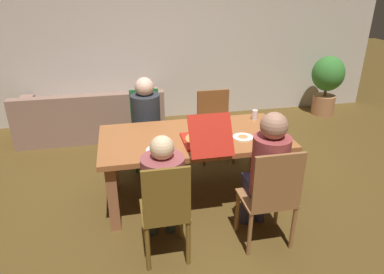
{
  "coord_description": "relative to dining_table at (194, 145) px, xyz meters",
  "views": [
    {
      "loc": [
        -0.69,
        -3.22,
        2.22
      ],
      "look_at": [
        0.0,
        0.1,
        0.69
      ],
      "focal_mm": 32.4,
      "sensor_mm": 36.0,
      "label": 1
    }
  ],
  "objects": [
    {
      "name": "ground_plane",
      "position": [
        0.0,
        0.0,
        -0.64
      ],
      "size": [
        20.0,
        20.0,
        0.0
      ],
      "primitive_type": "plane",
      "color": "brown"
    },
    {
      "name": "back_wall",
      "position": [
        0.0,
        2.63,
        0.79
      ],
      "size": [
        7.72,
        0.12,
        2.88
      ],
      "primitive_type": "cube",
      "color": "beige",
      "rests_on": "ground"
    },
    {
      "name": "dining_table",
      "position": [
        0.0,
        0.0,
        0.0
      ],
      "size": [
        1.94,
        0.97,
        0.75
      ],
      "color": "#A45E31",
      "rests_on": "ground"
    },
    {
      "name": "chair_0",
      "position": [
        -0.43,
        0.94,
        -0.11
      ],
      "size": [
        0.39,
        0.42,
        0.97
      ],
      "color": "#277336",
      "rests_on": "ground"
    },
    {
      "name": "person_0",
      "position": [
        -0.43,
        0.79,
        0.05
      ],
      "size": [
        0.36,
        0.55,
        1.18
      ],
      "color": "#403141",
      "rests_on": "ground"
    },
    {
      "name": "chair_1",
      "position": [
        0.48,
        -0.92,
        -0.09
      ],
      "size": [
        0.46,
        0.39,
        0.98
      ],
      "color": "#946139",
      "rests_on": "ground"
    },
    {
      "name": "person_1",
      "position": [
        0.48,
        -0.78,
        0.1
      ],
      "size": [
        0.32,
        0.48,
        1.27
      ],
      "color": "#2F2E48",
      "rests_on": "ground"
    },
    {
      "name": "chair_2",
      "position": [
        -0.43,
        -0.9,
        -0.13
      ],
      "size": [
        0.39,
        0.4,
        0.96
      ],
      "color": "brown",
      "rests_on": "ground"
    },
    {
      "name": "person_2",
      "position": [
        -0.43,
        -0.77,
        0.03
      ],
      "size": [
        0.35,
        0.51,
        1.14
      ],
      "color": "#323938",
      "rests_on": "ground"
    },
    {
      "name": "chair_3",
      "position": [
        0.48,
        0.94,
        -0.12
      ],
      "size": [
        0.46,
        0.41,
        0.91
      ],
      "color": "brown",
      "rests_on": "ground"
    },
    {
      "name": "pizza_box_0",
      "position": [
        0.06,
        -0.21,
        0.16
      ],
      "size": [
        0.4,
        0.61,
        0.37
      ],
      "color": "red",
      "rests_on": "dining_table"
    },
    {
      "name": "plate_0",
      "position": [
        0.48,
        -0.16,
        0.12
      ],
      "size": [
        0.21,
        0.21,
        0.03
      ],
      "color": "white",
      "rests_on": "dining_table"
    },
    {
      "name": "plate_1",
      "position": [
        -0.4,
        -0.28,
        0.11
      ],
      "size": [
        0.25,
        0.25,
        0.01
      ],
      "color": "white",
      "rests_on": "dining_table"
    },
    {
      "name": "plate_2",
      "position": [
        0.26,
        0.33,
        0.12
      ],
      "size": [
        0.22,
        0.22,
        0.03
      ],
      "color": "white",
      "rests_on": "dining_table"
    },
    {
      "name": "drinking_glass_0",
      "position": [
        0.78,
        0.3,
        0.16
      ],
      "size": [
        0.07,
        0.07,
        0.12
      ],
      "primitive_type": "cylinder",
      "color": "silver",
      "rests_on": "dining_table"
    },
    {
      "name": "drinking_glass_1",
      "position": [
        0.65,
        -0.38,
        0.18
      ],
      "size": [
        0.06,
        0.06,
        0.14
      ],
      "primitive_type": "cylinder",
      "color": "#DDBF65",
      "rests_on": "dining_table"
    },
    {
      "name": "couch",
      "position": [
        -1.18,
        2.0,
        -0.38
      ],
      "size": [
        2.16,
        0.87,
        0.74
      ],
      "color": "#916D5B",
      "rests_on": "ground"
    },
    {
      "name": "potted_plant",
      "position": [
        2.85,
        2.13,
        -0.03
      ],
      "size": [
        0.55,
        0.55,
        1.05
      ],
      "color": "#B0744B",
      "rests_on": "ground"
    }
  ]
}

